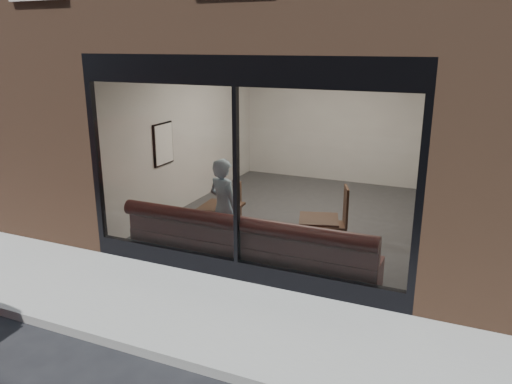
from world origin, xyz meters
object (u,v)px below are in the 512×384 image
at_px(person, 224,208).
at_px(banquette, 249,255).
at_px(cafe_chair_right, 334,225).
at_px(cafe_table_right, 319,219).
at_px(cafe_table_left, 221,207).
at_px(cafe_chair_left, 228,221).

bearing_deg(person, banquette, 174.02).
relative_size(person, cafe_chair_right, 3.97).
xyz_separation_m(banquette, cafe_table_right, (0.92, 0.60, 0.52)).
height_order(banquette, cafe_table_left, cafe_table_left).
bearing_deg(cafe_chair_left, cafe_chair_right, -176.74).
relative_size(banquette, person, 2.45).
relative_size(banquette, cafe_table_right, 6.70).
distance_m(cafe_table_left, cafe_chair_left, 0.83).
bearing_deg(cafe_table_left, cafe_table_right, 1.84).
bearing_deg(cafe_table_right, cafe_chair_right, 92.36).
relative_size(cafe_table_right, cafe_chair_right, 1.45).
xyz_separation_m(cafe_table_left, cafe_chair_right, (1.62, 1.21, -0.50)).
height_order(cafe_table_left, cafe_chair_right, cafe_table_left).
bearing_deg(cafe_chair_left, cafe_table_left, 92.33).
bearing_deg(cafe_table_right, person, -167.87).
height_order(person, cafe_chair_right, person).
distance_m(banquette, person, 0.87).
bearing_deg(banquette, cafe_table_left, 143.81).
distance_m(cafe_table_left, cafe_table_right, 1.67).
bearing_deg(cafe_chair_right, cafe_chair_left, -3.27).
bearing_deg(cafe_table_right, cafe_chair_left, 162.77).
xyz_separation_m(person, cafe_table_right, (1.48, 0.32, -0.08)).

